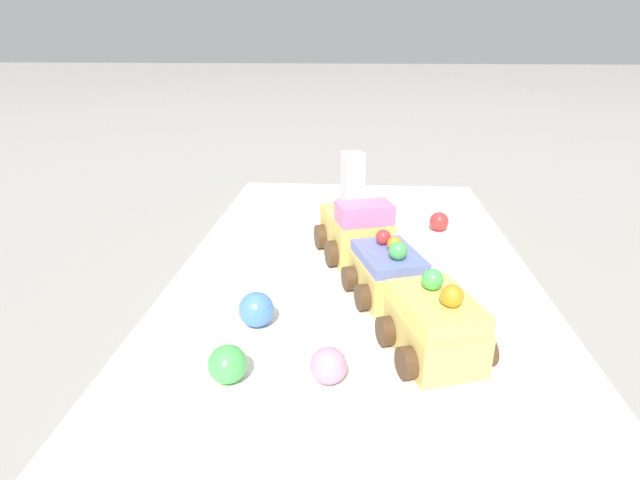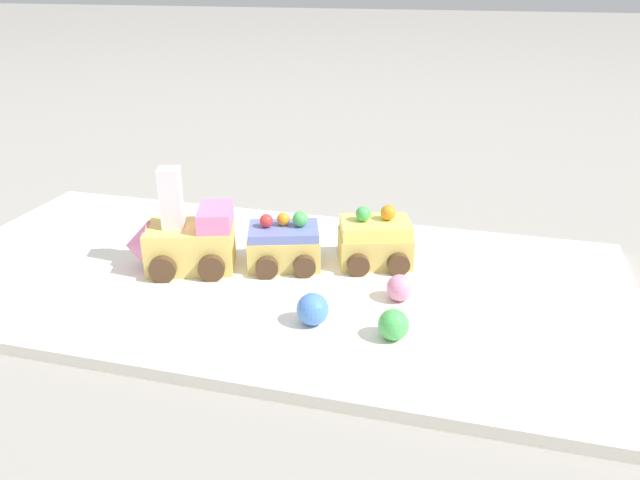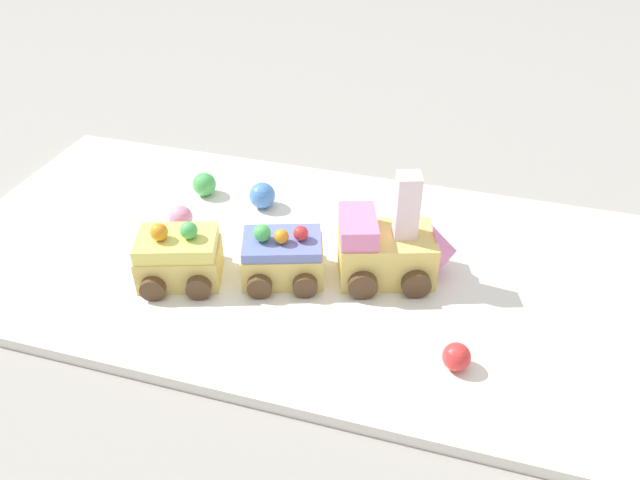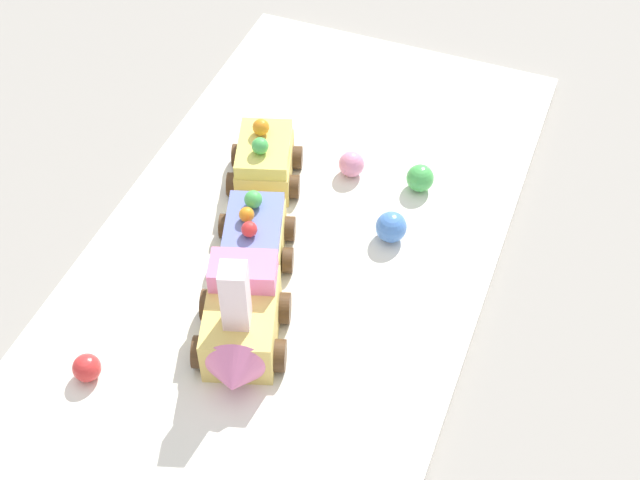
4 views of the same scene
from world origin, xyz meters
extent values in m
plane|color=gray|center=(0.00, 0.00, 0.00)|extent=(10.00, 10.00, 0.00)
cube|color=white|center=(0.00, 0.00, 0.01)|extent=(0.75, 0.37, 0.01)
cube|color=#EACC66|center=(0.09, 0.00, 0.04)|extent=(0.11, 0.09, 0.05)
cube|color=pink|center=(0.06, -0.01, 0.07)|extent=(0.05, 0.06, 0.02)
cone|color=pink|center=(0.14, 0.02, 0.04)|extent=(0.04, 0.06, 0.05)
cube|color=white|center=(0.10, 0.01, 0.07)|extent=(0.03, 0.03, 0.02)
cube|color=white|center=(0.10, 0.01, 0.09)|extent=(0.03, 0.03, 0.02)
cube|color=white|center=(0.10, 0.01, 0.11)|extent=(0.03, 0.03, 0.02)
cylinder|color=#4C331E|center=(0.12, -0.03, 0.03)|extent=(0.03, 0.02, 0.03)
cylinder|color=#4C331E|center=(0.10, 0.04, 0.03)|extent=(0.03, 0.02, 0.03)
cylinder|color=#4C331E|center=(0.08, -0.04, 0.03)|extent=(0.03, 0.02, 0.03)
cylinder|color=#4C331E|center=(0.05, 0.03, 0.03)|extent=(0.03, 0.02, 0.03)
cube|color=#EACC66|center=(-0.01, -0.03, 0.03)|extent=(0.09, 0.08, 0.03)
cube|color=#6B7AC6|center=(-0.01, -0.03, 0.05)|extent=(0.09, 0.07, 0.01)
sphere|color=#4CBC56|center=(-0.02, -0.04, 0.07)|extent=(0.02, 0.02, 0.02)
sphere|color=orange|center=(-0.01, -0.04, 0.06)|extent=(0.02, 0.02, 0.01)
sphere|color=red|center=(0.01, -0.03, 0.06)|extent=(0.02, 0.02, 0.01)
cylinder|color=#4C331E|center=(0.02, -0.05, 0.02)|extent=(0.03, 0.02, 0.02)
cylinder|color=#4C331E|center=(0.00, 0.01, 0.02)|extent=(0.03, 0.02, 0.02)
cylinder|color=#4C331E|center=(-0.02, -0.07, 0.02)|extent=(0.03, 0.02, 0.02)
cylinder|color=#4C331E|center=(-0.04, -0.01, 0.02)|extent=(0.03, 0.02, 0.02)
cube|color=#EACC66|center=(-0.10, -0.06, 0.03)|extent=(0.09, 0.08, 0.03)
cube|color=#EFE066|center=(-0.10, -0.06, 0.05)|extent=(0.09, 0.07, 0.01)
sphere|color=orange|center=(-0.12, -0.07, 0.07)|extent=(0.02, 0.02, 0.02)
sphere|color=#4CBC56|center=(-0.09, -0.06, 0.07)|extent=(0.02, 0.02, 0.02)
cylinder|color=#4C331E|center=(-0.07, -0.09, 0.02)|extent=(0.03, 0.02, 0.02)
cylinder|color=#4C331E|center=(-0.09, -0.03, 0.02)|extent=(0.03, 0.02, 0.02)
cylinder|color=#4C331E|center=(-0.11, -0.10, 0.02)|extent=(0.03, 0.02, 0.02)
cylinder|color=#4C331E|center=(-0.13, -0.04, 0.02)|extent=(0.03, 0.02, 0.02)
sphere|color=#4C84E0|center=(-0.07, 0.08, 0.03)|extent=(0.03, 0.03, 0.03)
sphere|color=red|center=(0.17, -0.11, 0.02)|extent=(0.02, 0.02, 0.02)
sphere|color=#4CBC56|center=(-0.15, 0.09, 0.03)|extent=(0.03, 0.03, 0.03)
sphere|color=pink|center=(-0.14, 0.02, 0.03)|extent=(0.03, 0.03, 0.03)
camera|label=1|loc=(-0.44, 0.00, 0.24)|focal=28.00mm
camera|label=2|loc=(-0.21, 0.56, 0.31)|focal=35.00mm
camera|label=3|loc=(0.16, -0.49, 0.41)|focal=35.00mm
camera|label=4|loc=(0.49, 0.23, 0.65)|focal=50.00mm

